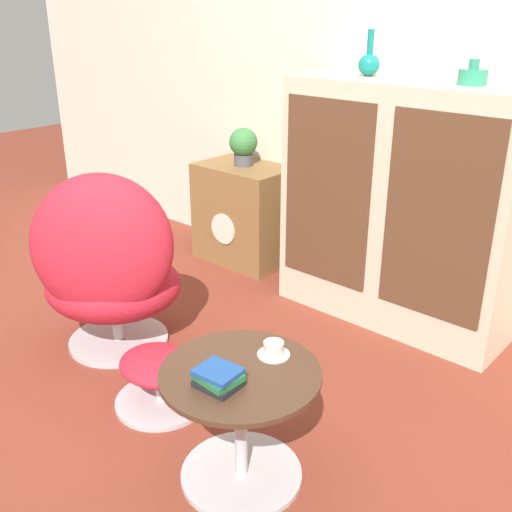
{
  "coord_description": "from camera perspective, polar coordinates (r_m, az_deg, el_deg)",
  "views": [
    {
      "loc": [
        1.65,
        -1.18,
        1.55
      ],
      "look_at": [
        0.08,
        0.59,
        0.55
      ],
      "focal_mm": 42.0,
      "sensor_mm": 36.0,
      "label": 1
    }
  ],
  "objects": [
    {
      "name": "vase_leftmost",
      "position": [
        3.08,
        10.72,
        17.62
      ],
      "size": [
        0.1,
        0.1,
        0.22
      ],
      "color": "#147A75",
      "rests_on": "sideboard"
    },
    {
      "name": "egg_chair",
      "position": [
        2.83,
        -13.92,
        -1.12
      ],
      "size": [
        0.87,
        0.86,
        0.9
      ],
      "color": "#B7B7BC",
      "rests_on": "ground_plane"
    },
    {
      "name": "potted_plant",
      "position": [
        3.71,
        -1.21,
        10.53
      ],
      "size": [
        0.17,
        0.17,
        0.23
      ],
      "color": "#4C4C51",
      "rests_on": "tv_console"
    },
    {
      "name": "coffee_table",
      "position": [
        2.1,
        -1.46,
        -15.14
      ],
      "size": [
        0.54,
        0.54,
        0.44
      ],
      "color": "#B7B7BC",
      "rests_on": "ground_plane"
    },
    {
      "name": "sideboard",
      "position": [
        3.09,
        13.66,
        4.63
      ],
      "size": [
        1.19,
        0.47,
        1.22
      ],
      "color": "beige",
      "rests_on": "ground_plane"
    },
    {
      "name": "book_stack",
      "position": [
        1.91,
        -3.61,
        -11.48
      ],
      "size": [
        0.14,
        0.13,
        0.06
      ],
      "color": "black",
      "rests_on": "coffee_table"
    },
    {
      "name": "tv_console",
      "position": [
        3.82,
        -1.1,
        4.05
      ],
      "size": [
        0.59,
        0.4,
        0.63
      ],
      "color": "brown",
      "rests_on": "ground_plane"
    },
    {
      "name": "teacup",
      "position": [
        2.06,
        1.69,
        -8.95
      ],
      "size": [
        0.11,
        0.11,
        0.05
      ],
      "color": "silver",
      "rests_on": "coffee_table"
    },
    {
      "name": "wall_back",
      "position": [
        3.33,
        12.42,
        18.14
      ],
      "size": [
        6.4,
        0.06,
        2.6
      ],
      "color": "beige",
      "rests_on": "ground_plane"
    },
    {
      "name": "ottoman",
      "position": [
        2.54,
        -9.15,
        -11.0
      ],
      "size": [
        0.39,
        0.39,
        0.23
      ],
      "color": "#B7B7BC",
      "rests_on": "ground_plane"
    },
    {
      "name": "ground_plane",
      "position": [
        2.55,
        -10.5,
        -14.92
      ],
      "size": [
        12.0,
        12.0,
        0.0
      ],
      "primitive_type": "plane",
      "color": "brown"
    },
    {
      "name": "vase_inner_left",
      "position": [
        2.85,
        19.94,
        15.81
      ],
      "size": [
        0.13,
        0.13,
        0.11
      ],
      "color": "#2D8E6B",
      "rests_on": "sideboard"
    }
  ]
}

